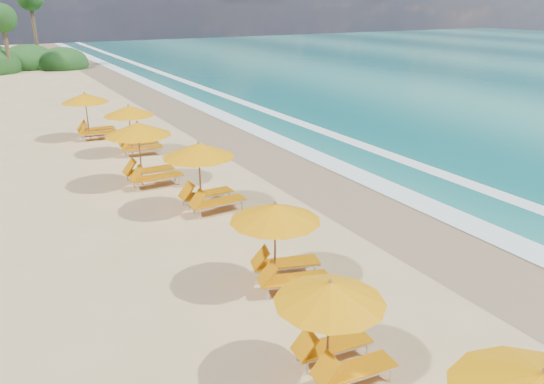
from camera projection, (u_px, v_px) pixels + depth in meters
ground at (272, 229)px, 15.90m from camera, size 160.00×160.00×0.00m
wet_sand at (375, 205)px, 17.74m from camera, size 4.00×160.00×0.01m
surf_foam at (433, 191)px, 18.98m from camera, size 4.00×160.00×0.01m
station_2 at (336, 321)px, 9.37m from camera, size 2.31×2.17×2.03m
station_3 at (282, 239)px, 12.41m from camera, size 2.75×2.67×2.19m
station_4 at (205, 171)px, 16.96m from camera, size 2.58×2.40×2.36m
station_5 at (145, 149)px, 19.32m from camera, size 2.64×2.43×2.46m
station_6 at (134, 126)px, 23.29m from camera, size 2.59×2.44×2.25m
station_7 at (91, 112)px, 25.93m from camera, size 2.63×2.45×2.33m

